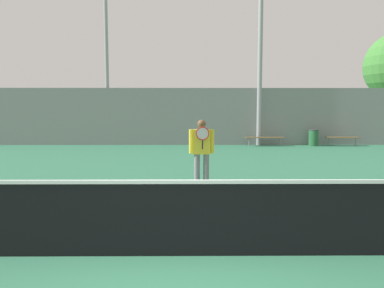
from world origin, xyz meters
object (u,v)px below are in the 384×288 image
(trash_bin, at_px, (313,138))
(light_pole_far_right, at_px, (106,22))
(tennis_player, at_px, (202,150))
(bench_courtside_near, at_px, (343,138))
(light_pole_near_left, at_px, (261,21))
(tennis_net, at_px, (178,218))
(bench_courtside_far, at_px, (265,138))

(trash_bin, bearing_deg, light_pole_far_right, 175.75)
(tennis_player, height_order, bench_courtside_near, tennis_player)
(light_pole_near_left, relative_size, trash_bin, 13.00)
(tennis_net, distance_m, tennis_player, 4.14)
(tennis_net, xyz_separation_m, light_pole_far_right, (-4.21, 15.29, 5.95))
(light_pole_near_left, relative_size, light_pole_far_right, 1.06)
(light_pole_near_left, bearing_deg, tennis_net, -104.43)
(bench_courtside_near, height_order, light_pole_far_right, light_pole_far_right)
(light_pole_near_left, bearing_deg, light_pole_far_right, 177.19)
(bench_courtside_far, xyz_separation_m, trash_bin, (2.55, 0.06, 0.00))
(tennis_net, distance_m, light_pole_near_left, 16.48)
(bench_courtside_near, distance_m, trash_bin, 1.50)
(tennis_player, xyz_separation_m, trash_bin, (6.17, 10.39, -0.54))
(tennis_player, height_order, light_pole_far_right, light_pole_far_right)
(tennis_player, distance_m, bench_courtside_far, 10.96)
(tennis_net, bearing_deg, light_pole_far_right, 105.41)
(light_pole_far_right, bearing_deg, tennis_net, -74.59)
(bench_courtside_near, xyz_separation_m, bench_courtside_far, (-4.05, -0.00, 0.00))
(tennis_net, relative_size, light_pole_near_left, 1.11)
(tennis_net, xyz_separation_m, light_pole_near_left, (3.83, 14.89, 5.92))
(bench_courtside_near, bearing_deg, light_pole_near_left, 173.76)
(light_pole_far_right, bearing_deg, trash_bin, -4.25)
(tennis_player, xyz_separation_m, bench_courtside_near, (7.66, 10.33, -0.54))
(tennis_player, distance_m, bench_courtside_near, 12.88)
(tennis_net, distance_m, light_pole_far_right, 16.94)
(bench_courtside_near, xyz_separation_m, trash_bin, (-1.50, 0.06, 0.01))
(tennis_player, xyz_separation_m, light_pole_far_right, (-4.65, 11.20, 5.50))
(tennis_player, relative_size, light_pole_near_left, 0.15)
(tennis_player, xyz_separation_m, light_pole_near_left, (3.39, 10.80, 5.48))
(tennis_net, bearing_deg, tennis_player, 83.84)
(bench_courtside_near, height_order, bench_courtside_far, same)
(bench_courtside_far, bearing_deg, light_pole_near_left, 115.82)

